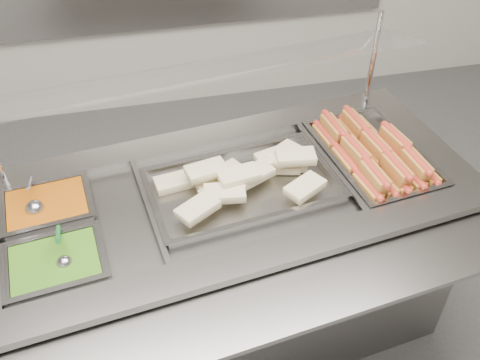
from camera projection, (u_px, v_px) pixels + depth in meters
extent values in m
cube|color=slate|center=(229.00, 268.00, 2.21)|extent=(1.81, 0.94, 0.83)
cube|color=gray|center=(263.00, 256.00, 1.69)|extent=(1.80, 0.36, 0.03)
cube|color=gray|center=(200.00, 138.00, 2.17)|extent=(1.80, 0.36, 0.03)
cube|color=gray|center=(424.00, 142.00, 2.15)|extent=(0.20, 0.56, 0.03)
cube|color=black|center=(228.00, 212.00, 2.00)|extent=(1.61, 0.75, 0.02)
cube|color=gray|center=(330.00, 163.00, 2.03)|extent=(0.09, 0.54, 0.01)
cube|color=gray|center=(149.00, 207.00, 1.85)|extent=(0.09, 0.54, 0.01)
cube|color=gray|center=(282.00, 301.00, 1.60)|extent=(1.74, 0.46, 0.02)
cylinder|color=slate|center=(15.00, 354.00, 1.50)|extent=(0.06, 0.25, 0.02)
cylinder|color=slate|center=(466.00, 220.00, 1.90)|extent=(0.06, 0.25, 0.02)
cylinder|color=silver|center=(373.00, 60.00, 2.20)|extent=(0.02, 0.02, 0.42)
cube|color=silver|center=(207.00, 71.00, 1.82)|extent=(1.61, 0.49, 0.08)
cube|color=#AB5209|center=(49.00, 211.00, 1.88)|extent=(0.29, 0.24, 0.08)
cube|color=#2B6C11|center=(57.00, 269.00, 1.68)|extent=(0.29, 0.24, 0.08)
cube|color=#9C6120|center=(367.00, 189.00, 1.94)|extent=(0.07, 0.15, 0.05)
cylinder|color=red|center=(368.00, 185.00, 1.93)|extent=(0.05, 0.16, 0.03)
cube|color=#9C6120|center=(345.00, 162.00, 2.06)|extent=(0.07, 0.15, 0.05)
cylinder|color=red|center=(346.00, 158.00, 2.04)|extent=(0.05, 0.16, 0.03)
cube|color=#9C6120|center=(325.00, 138.00, 2.18)|extent=(0.07, 0.15, 0.05)
cylinder|color=red|center=(325.00, 134.00, 2.16)|extent=(0.05, 0.16, 0.03)
cube|color=#9C6120|center=(382.00, 185.00, 1.95)|extent=(0.07, 0.15, 0.05)
cylinder|color=red|center=(383.00, 181.00, 1.94)|extent=(0.06, 0.16, 0.03)
cube|color=#9C6120|center=(358.00, 159.00, 2.07)|extent=(0.07, 0.15, 0.05)
cylinder|color=red|center=(359.00, 155.00, 2.06)|extent=(0.05, 0.16, 0.03)
cube|color=#9C6120|center=(338.00, 135.00, 2.19)|extent=(0.07, 0.15, 0.05)
cylinder|color=red|center=(338.00, 131.00, 2.18)|extent=(0.05, 0.16, 0.03)
cube|color=#9C6120|center=(396.00, 182.00, 1.97)|extent=(0.06, 0.15, 0.05)
cylinder|color=red|center=(397.00, 177.00, 1.96)|extent=(0.05, 0.16, 0.03)
cube|color=#9C6120|center=(372.00, 155.00, 2.09)|extent=(0.07, 0.15, 0.05)
cylinder|color=red|center=(373.00, 151.00, 2.08)|extent=(0.05, 0.16, 0.03)
cube|color=#9C6120|center=(351.00, 132.00, 2.21)|extent=(0.07, 0.15, 0.05)
cylinder|color=red|center=(351.00, 128.00, 2.20)|extent=(0.05, 0.16, 0.03)
cube|color=#9C6120|center=(410.00, 178.00, 1.99)|extent=(0.07, 0.15, 0.05)
cylinder|color=red|center=(411.00, 174.00, 1.97)|extent=(0.05, 0.16, 0.03)
cube|color=#9C6120|center=(385.00, 152.00, 2.11)|extent=(0.07, 0.15, 0.05)
cylinder|color=red|center=(386.00, 148.00, 2.09)|extent=(0.05, 0.16, 0.03)
cube|color=#9C6120|center=(364.00, 129.00, 2.23)|extent=(0.07, 0.15, 0.05)
cylinder|color=red|center=(364.00, 125.00, 2.21)|extent=(0.05, 0.16, 0.03)
cube|color=#9C6120|center=(423.00, 174.00, 2.00)|extent=(0.07, 0.15, 0.05)
cylinder|color=red|center=(425.00, 170.00, 1.99)|extent=(0.05, 0.16, 0.03)
cube|color=#9C6120|center=(375.00, 176.00, 1.92)|extent=(0.06, 0.15, 0.05)
cylinder|color=red|center=(376.00, 172.00, 1.90)|extent=(0.05, 0.16, 0.03)
cube|color=#9C6120|center=(355.00, 151.00, 2.03)|extent=(0.07, 0.15, 0.05)
cylinder|color=red|center=(356.00, 147.00, 2.02)|extent=(0.05, 0.16, 0.03)
cube|color=#9C6120|center=(333.00, 128.00, 2.15)|extent=(0.07, 0.15, 0.05)
cylinder|color=red|center=(334.00, 123.00, 2.13)|extent=(0.05, 0.16, 0.03)
cube|color=#9C6120|center=(396.00, 169.00, 1.95)|extent=(0.07, 0.15, 0.05)
cylinder|color=red|center=(398.00, 165.00, 1.93)|extent=(0.05, 0.16, 0.03)
cube|color=#9C6120|center=(375.00, 145.00, 2.06)|extent=(0.07, 0.15, 0.05)
cylinder|color=red|center=(376.00, 141.00, 2.04)|extent=(0.05, 0.16, 0.03)
cube|color=#9C6120|center=(355.00, 123.00, 2.17)|extent=(0.07, 0.15, 0.05)
cylinder|color=red|center=(356.00, 119.00, 2.16)|extent=(0.05, 0.16, 0.03)
cube|color=#9C6120|center=(416.00, 164.00, 1.97)|extent=(0.06, 0.15, 0.05)
cylinder|color=red|center=(418.00, 160.00, 1.96)|extent=(0.04, 0.16, 0.03)
cube|color=#9C6120|center=(395.00, 140.00, 2.09)|extent=(0.07, 0.15, 0.05)
cylinder|color=red|center=(396.00, 135.00, 2.07)|extent=(0.06, 0.16, 0.03)
cube|color=beige|center=(281.00, 165.00, 2.03)|extent=(0.16, 0.11, 0.03)
cube|color=beige|center=(175.00, 182.00, 1.96)|extent=(0.15, 0.10, 0.03)
cube|color=beige|center=(218.00, 186.00, 1.93)|extent=(0.16, 0.11, 0.03)
cube|color=beige|center=(288.00, 164.00, 2.04)|extent=(0.16, 0.11, 0.03)
cube|color=beige|center=(225.00, 174.00, 1.98)|extent=(0.17, 0.14, 0.03)
cube|color=beige|center=(285.00, 158.00, 2.07)|extent=(0.17, 0.14, 0.03)
cube|color=beige|center=(220.00, 191.00, 1.92)|extent=(0.17, 0.14, 0.03)
cube|color=beige|center=(284.00, 160.00, 2.06)|extent=(0.16, 0.12, 0.03)
cube|color=beige|center=(275.00, 157.00, 2.02)|extent=(0.16, 0.12, 0.03)
cube|color=beige|center=(305.00, 187.00, 1.88)|extent=(0.17, 0.14, 0.03)
cube|color=beige|center=(254.00, 174.00, 1.94)|extent=(0.16, 0.13, 0.03)
cube|color=beige|center=(225.00, 193.00, 1.86)|extent=(0.15, 0.10, 0.03)
cube|color=beige|center=(198.00, 209.00, 1.80)|extent=(0.17, 0.15, 0.03)
cube|color=beige|center=(283.00, 154.00, 2.03)|extent=(0.16, 0.15, 0.03)
cube|color=beige|center=(296.00, 157.00, 1.98)|extent=(0.15, 0.10, 0.03)
cube|color=beige|center=(239.00, 176.00, 1.89)|extent=(0.15, 0.10, 0.03)
cube|color=beige|center=(206.00, 170.00, 1.91)|extent=(0.16, 0.11, 0.03)
sphere|color=#ADAEB2|center=(35.00, 209.00, 1.83)|extent=(0.07, 0.07, 0.07)
cylinder|color=#ADAEB2|center=(29.00, 183.00, 1.85)|extent=(0.03, 0.16, 0.09)
sphere|color=#ADAEB2|center=(65.00, 264.00, 1.65)|extent=(0.05, 0.05, 0.05)
cylinder|color=#14702B|center=(58.00, 234.00, 1.67)|extent=(0.03, 0.14, 0.08)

